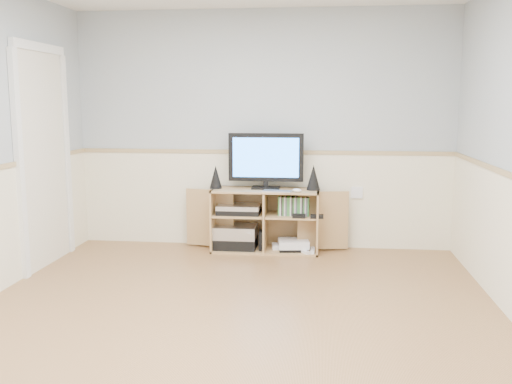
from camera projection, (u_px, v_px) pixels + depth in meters
room at (223, 150)px, 3.96m from camera, size 4.04×4.54×2.54m
media_cabinet at (266, 219)px, 5.99m from camera, size 1.72×0.41×0.65m
monitor at (266, 159)px, 5.89m from camera, size 0.78×0.18×0.58m
speaker_left at (216, 177)px, 5.95m from camera, size 0.13×0.13×0.24m
speaker_right at (313, 177)px, 5.83m from camera, size 0.14×0.14×0.26m
keyboard at (277, 191)px, 5.74m from camera, size 0.31×0.17×0.01m
mouse at (297, 190)px, 5.71m from camera, size 0.11×0.08×0.04m
av_components at (237, 229)px, 5.99m from camera, size 0.52×0.33×0.47m
game_consoles at (292, 245)px, 5.94m from camera, size 0.46×0.30×0.11m
game_cases at (294, 206)px, 5.86m from camera, size 0.31×0.13×0.19m
wall_outlet at (357, 193)px, 6.00m from camera, size 0.12×0.03×0.12m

